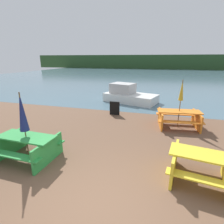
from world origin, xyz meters
TOP-DOWN VIEW (x-y plane):
  - ground_plane at (0.00, 0.00)m, footprint 60.00×60.00m
  - water at (0.00, 32.05)m, footprint 60.00×50.00m
  - far_treeline at (0.00, 52.05)m, footprint 80.00×1.60m
  - picnic_table_green at (-2.76, 1.32)m, footprint 1.83×1.43m
  - picnic_table_yellow at (2.22, 1.63)m, footprint 1.71×1.60m
  - picnic_table_orange at (1.98, 5.42)m, footprint 2.03×1.60m
  - umbrella_navy at (-2.76, 1.32)m, footprint 0.27×0.27m
  - umbrella_gold at (1.98, 5.42)m, footprint 0.20×0.20m
  - boat at (-1.13, 9.65)m, footprint 4.04×2.79m
  - signboard at (-1.30, 6.39)m, footprint 0.55×0.08m

SIDE VIEW (x-z plane):
  - water at x=0.00m, z-range 0.00..0.00m
  - ground_plane at x=0.00m, z-range 0.00..0.00m
  - signboard at x=-1.30m, z-range 0.00..0.75m
  - picnic_table_green at x=-2.76m, z-range 0.08..0.84m
  - picnic_table_yellow at x=2.22m, z-range 0.07..0.86m
  - picnic_table_orange at x=1.98m, z-range 0.08..0.86m
  - boat at x=-1.13m, z-range -0.18..1.12m
  - umbrella_navy at x=-2.76m, z-range 0.46..2.59m
  - umbrella_gold at x=1.98m, z-range 0.59..2.76m
  - far_treeline at x=0.00m, z-range 0.00..4.00m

